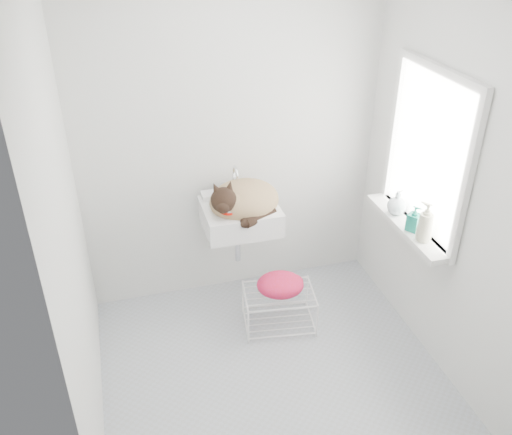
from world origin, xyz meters
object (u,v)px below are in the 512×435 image
object	(u,v)px
wire_rack	(279,308)
bottle_a	(422,240)
sink	(240,206)
bottle_c	(395,213)
bottle_b	(412,230)
cat	(242,201)

from	to	relation	value
wire_rack	bottle_a	bearing A→B (deg)	-26.55
sink	wire_rack	size ratio (longest dim) A/B	1.08
sink	bottle_c	bearing A→B (deg)	-21.60
bottle_c	bottle_b	bearing A→B (deg)	-90.00
sink	bottle_a	size ratio (longest dim) A/B	2.38
cat	bottle_c	bearing A→B (deg)	-30.92
sink	bottle_b	world-z (taller)	sink
wire_rack	bottle_b	size ratio (longest dim) A/B	2.82
cat	bottle_b	size ratio (longest dim) A/B	3.21
bottle_a	bottle_c	xyz separation A→B (m)	(0.00, 0.35, 0.00)
bottle_a	sink	bearing A→B (deg)	143.22
sink	wire_rack	distance (m)	0.80
cat	bottle_a	distance (m)	1.24
cat	bottle_c	xyz separation A→B (m)	(1.00, -0.38, -0.04)
sink	wire_rack	world-z (taller)	sink
cat	bottle_b	bearing A→B (deg)	-41.34
sink	bottle_c	world-z (taller)	sink
bottle_b	bottle_a	bearing A→B (deg)	-90.00
wire_rack	bottle_c	bearing A→B (deg)	-3.68
sink	bottle_c	distance (m)	1.08
cat	sink	bearing A→B (deg)	108.13
wire_rack	bottle_a	world-z (taller)	bottle_a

